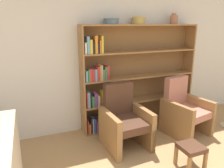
% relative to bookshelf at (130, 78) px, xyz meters
% --- Properties ---
extents(wall_back, '(12.00, 0.06, 2.75)m').
position_rel_bookshelf_xyz_m(wall_back, '(-0.38, 0.17, 0.46)').
color(wall_back, silver).
rests_on(wall_back, ground).
extents(bookshelf, '(2.18, 0.30, 1.86)m').
position_rel_bookshelf_xyz_m(bookshelf, '(0.00, 0.00, 0.00)').
color(bookshelf, olive).
rests_on(bookshelf, ground).
extents(bowl_stoneware, '(0.26, 0.26, 0.09)m').
position_rel_bookshelf_xyz_m(bowl_stoneware, '(-0.37, -0.02, 1.00)').
color(bowl_stoneware, slate).
rests_on(bowl_stoneware, bookshelf).
extents(bowl_brass, '(0.24, 0.24, 0.12)m').
position_rel_bookshelf_xyz_m(bowl_brass, '(0.13, -0.02, 1.01)').
color(bowl_brass, tan).
rests_on(bowl_brass, bookshelf).
extents(vase_tall, '(0.14, 0.14, 0.19)m').
position_rel_bookshelf_xyz_m(vase_tall, '(0.86, -0.02, 1.03)').
color(vase_tall, '#A36647').
rests_on(vase_tall, bookshelf).
extents(armchair_leather, '(0.68, 0.72, 0.97)m').
position_rel_bookshelf_xyz_m(armchair_leather, '(-0.39, -0.63, -0.50)').
color(armchair_leather, olive).
rests_on(armchair_leather, ground).
extents(armchair_cushioned, '(0.77, 0.80, 0.97)m').
position_rel_bookshelf_xyz_m(armchair_cushioned, '(0.76, -0.63, -0.50)').
color(armchair_cushioned, olive).
rests_on(armchair_cushioned, ground).
extents(footstool, '(0.30, 0.30, 0.33)m').
position_rel_bookshelf_xyz_m(footstool, '(0.19, -1.48, -0.65)').
color(footstool, olive).
rests_on(footstool, ground).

